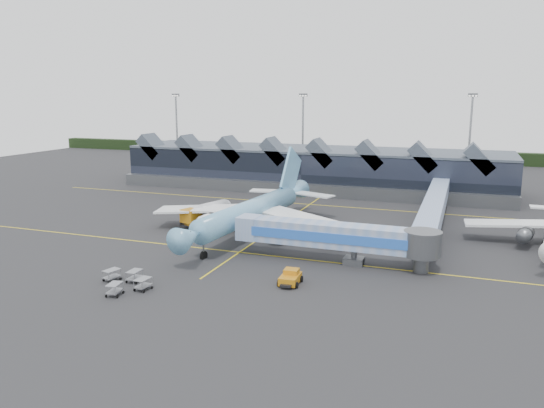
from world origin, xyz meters
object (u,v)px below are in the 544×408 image
(jet_bridge, at_px, (345,237))
(fuel_truck, at_px, (208,212))
(pushback_tug, at_px, (290,278))
(main_airliner, at_px, (254,210))

(jet_bridge, height_order, fuel_truck, jet_bridge)
(fuel_truck, bearing_deg, pushback_tug, -29.82)
(jet_bridge, relative_size, pushback_tug, 6.99)
(main_airliner, xyz_separation_m, jet_bridge, (17.22, -10.47, -0.27))
(main_airliner, distance_m, jet_bridge, 20.16)
(main_airliner, distance_m, pushback_tug, 24.32)
(main_airliner, bearing_deg, pushback_tug, -52.41)
(fuel_truck, relative_size, pushback_tug, 2.82)
(pushback_tug, bearing_deg, fuel_truck, 131.30)
(fuel_truck, bearing_deg, main_airliner, -1.51)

